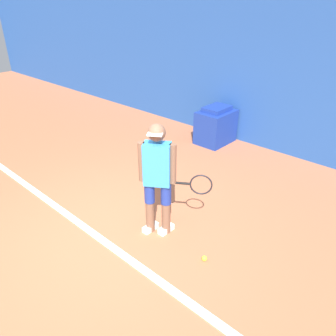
{
  "coord_description": "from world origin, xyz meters",
  "views": [
    {
      "loc": [
        2.96,
        -2.09,
        2.91
      ],
      "look_at": [
        0.4,
        0.71,
        0.91
      ],
      "focal_mm": 35.0,
      "sensor_mm": 36.0,
      "label": 1
    }
  ],
  "objects": [
    {
      "name": "ground_plane",
      "position": [
        0.0,
        0.0,
        0.0
      ],
      "size": [
        24.0,
        24.0,
        0.0
      ],
      "primitive_type": "plane",
      "color": "#B76642"
    },
    {
      "name": "tennis_ball",
      "position": [
        1.22,
        0.47,
        0.03
      ],
      "size": [
        0.07,
        0.07,
        0.07
      ],
      "color": "#D1E533",
      "rests_on": "ground_plane"
    },
    {
      "name": "tennis_player",
      "position": [
        0.41,
        0.51,
        0.87
      ],
      "size": [
        0.8,
        0.58,
        1.58
      ],
      "rotation": [
        0.0,
        0.0,
        0.59
      ],
      "color": "brown",
      "rests_on": "ground_plane"
    },
    {
      "name": "court_baseline",
      "position": [
        0.0,
        -0.15,
        0.01
      ],
      "size": [
        21.6,
        0.1,
        0.01
      ],
      "color": "white",
      "rests_on": "ground_plane"
    },
    {
      "name": "covered_chair",
      "position": [
        -0.85,
        3.63,
        0.38
      ],
      "size": [
        0.61,
        0.83,
        0.82
      ],
      "color": "navy",
      "rests_on": "ground_plane"
    },
    {
      "name": "back_wall",
      "position": [
        0.0,
        4.14,
        1.52
      ],
      "size": [
        24.0,
        0.1,
        3.04
      ],
      "color": "#234C99",
      "rests_on": "ground_plane"
    }
  ]
}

